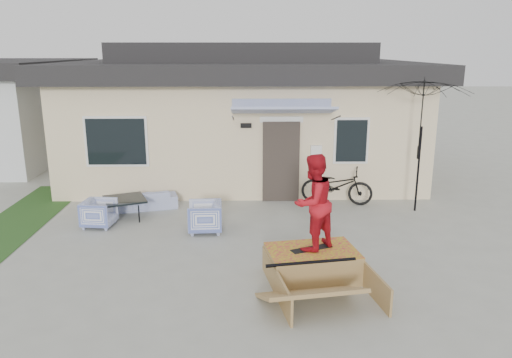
{
  "coord_description": "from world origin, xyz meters",
  "views": [
    {
      "loc": [
        0.1,
        -8.0,
        3.89
      ],
      "look_at": [
        0.3,
        1.8,
        1.3
      ],
      "focal_mm": 34.73,
      "sensor_mm": 36.0,
      "label": 1
    }
  ],
  "objects_px": {
    "loveseat": "(145,197)",
    "bicycle": "(337,182)",
    "skate_ramp": "(312,264)",
    "armchair_left": "(99,212)",
    "patio_umbrella": "(421,141)",
    "coffee_table": "(125,208)",
    "skateboard": "(312,248)",
    "skater": "(313,201)",
    "armchair_right": "(205,215)"
  },
  "relations": [
    {
      "from": "loveseat",
      "to": "bicycle",
      "type": "xyz_separation_m",
      "value": [
        4.86,
        0.29,
        0.28
      ]
    },
    {
      "from": "bicycle",
      "to": "skate_ramp",
      "type": "distance_m",
      "value": 4.43
    },
    {
      "from": "skate_ramp",
      "to": "armchair_left",
      "type": "bearing_deg",
      "value": 139.47
    },
    {
      "from": "bicycle",
      "to": "patio_umbrella",
      "type": "bearing_deg",
      "value": -94.78
    },
    {
      "from": "coffee_table",
      "to": "skateboard",
      "type": "height_order",
      "value": "skateboard"
    },
    {
      "from": "loveseat",
      "to": "patio_umbrella",
      "type": "xyz_separation_m",
      "value": [
        6.71,
        -0.33,
        1.44
      ]
    },
    {
      "from": "skateboard",
      "to": "skater",
      "type": "relative_size",
      "value": 0.46
    },
    {
      "from": "skater",
      "to": "coffee_table",
      "type": "bearing_deg",
      "value": -79.58
    },
    {
      "from": "armchair_right",
      "to": "skater",
      "type": "distance_m",
      "value": 3.21
    },
    {
      "from": "bicycle",
      "to": "loveseat",
      "type": "bearing_deg",
      "value": 107.12
    },
    {
      "from": "armchair_left",
      "to": "skate_ramp",
      "type": "height_order",
      "value": "armchair_left"
    },
    {
      "from": "armchair_left",
      "to": "skateboard",
      "type": "distance_m",
      "value": 5.16
    },
    {
      "from": "armchair_left",
      "to": "skater",
      "type": "bearing_deg",
      "value": -113.93
    },
    {
      "from": "skate_ramp",
      "to": "skater",
      "type": "distance_m",
      "value": 1.14
    },
    {
      "from": "armchair_left",
      "to": "skate_ramp",
      "type": "distance_m",
      "value": 5.19
    },
    {
      "from": "loveseat",
      "to": "armchair_right",
      "type": "xyz_separation_m",
      "value": [
        1.62,
        -1.66,
        0.06
      ]
    },
    {
      "from": "armchair_right",
      "to": "skateboard",
      "type": "relative_size",
      "value": 0.97
    },
    {
      "from": "skateboard",
      "to": "skater",
      "type": "xyz_separation_m",
      "value": [
        0.0,
        -0.0,
        0.86
      ]
    },
    {
      "from": "armchair_left",
      "to": "bicycle",
      "type": "height_order",
      "value": "bicycle"
    },
    {
      "from": "armchair_left",
      "to": "skate_ramp",
      "type": "relative_size",
      "value": 0.34
    },
    {
      "from": "armchair_left",
      "to": "bicycle",
      "type": "distance_m",
      "value": 5.86
    },
    {
      "from": "armchair_left",
      "to": "skate_ramp",
      "type": "bearing_deg",
      "value": -114.36
    },
    {
      "from": "armchair_left",
      "to": "bicycle",
      "type": "bearing_deg",
      "value": -67.64
    },
    {
      "from": "loveseat",
      "to": "armchair_right",
      "type": "relative_size",
      "value": 2.11
    },
    {
      "from": "coffee_table",
      "to": "bicycle",
      "type": "relative_size",
      "value": 0.5
    },
    {
      "from": "patio_umbrella",
      "to": "coffee_table",
      "type": "bearing_deg",
      "value": -177.44
    },
    {
      "from": "skate_ramp",
      "to": "armchair_right",
      "type": "bearing_deg",
      "value": 122.11
    },
    {
      "from": "armchair_right",
      "to": "bicycle",
      "type": "distance_m",
      "value": 3.79
    },
    {
      "from": "coffee_table",
      "to": "patio_umbrella",
      "type": "xyz_separation_m",
      "value": [
        7.06,
        0.32,
        1.52
      ]
    },
    {
      "from": "skateboard",
      "to": "loveseat",
      "type": "bearing_deg",
      "value": 109.54
    },
    {
      "from": "bicycle",
      "to": "skater",
      "type": "height_order",
      "value": "skater"
    },
    {
      "from": "skateboard",
      "to": "bicycle",
      "type": "bearing_deg",
      "value": 50.62
    },
    {
      "from": "loveseat",
      "to": "bicycle",
      "type": "distance_m",
      "value": 4.88
    },
    {
      "from": "armchair_right",
      "to": "skate_ramp",
      "type": "relative_size",
      "value": 0.36
    },
    {
      "from": "coffee_table",
      "to": "skateboard",
      "type": "relative_size",
      "value": 1.21
    },
    {
      "from": "armchair_right",
      "to": "coffee_table",
      "type": "bearing_deg",
      "value": -120.15
    },
    {
      "from": "coffee_table",
      "to": "skater",
      "type": "xyz_separation_m",
      "value": [
        4.02,
        -3.28,
        1.16
      ]
    },
    {
      "from": "coffee_table",
      "to": "armchair_right",
      "type": "bearing_deg",
      "value": -27.33
    },
    {
      "from": "armchair_left",
      "to": "armchair_right",
      "type": "bearing_deg",
      "value": -92.06
    },
    {
      "from": "patio_umbrella",
      "to": "skater",
      "type": "distance_m",
      "value": 4.72
    },
    {
      "from": "bicycle",
      "to": "skateboard",
      "type": "height_order",
      "value": "bicycle"
    },
    {
      "from": "bicycle",
      "to": "skater",
      "type": "xyz_separation_m",
      "value": [
        -1.19,
        -4.21,
        0.81
      ]
    },
    {
      "from": "loveseat",
      "to": "bicycle",
      "type": "relative_size",
      "value": 0.86
    },
    {
      "from": "coffee_table",
      "to": "patio_umbrella",
      "type": "relative_size",
      "value": 0.38
    },
    {
      "from": "armchair_right",
      "to": "patio_umbrella",
      "type": "bearing_deg",
      "value": 101.92
    },
    {
      "from": "skater",
      "to": "loveseat",
      "type": "bearing_deg",
      "value": -87.31
    },
    {
      "from": "loveseat",
      "to": "skate_ramp",
      "type": "bearing_deg",
      "value": 118.01
    },
    {
      "from": "coffee_table",
      "to": "skater",
      "type": "height_order",
      "value": "skater"
    },
    {
      "from": "coffee_table",
      "to": "skate_ramp",
      "type": "bearing_deg",
      "value": -39.54
    },
    {
      "from": "bicycle",
      "to": "patio_umbrella",
      "type": "xyz_separation_m",
      "value": [
        1.85,
        -0.62,
        1.17
      ]
    }
  ]
}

